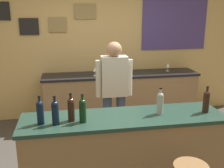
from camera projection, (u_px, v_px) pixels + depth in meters
The scene contains 13 objects.
back_wall at pixel (98, 43), 5.13m from camera, with size 6.00×0.09×2.80m.
bar_counter at pixel (123, 154), 3.08m from camera, with size 2.23×0.60×0.92m.
side_counter at pixel (121, 97), 5.09m from camera, with size 2.85×0.56×0.90m.
bartender at pixel (114, 90), 3.84m from camera, with size 0.52×0.21×1.62m.
wine_bottle_a at pixel (40, 112), 2.72m from camera, with size 0.07×0.07×0.31m.
wine_bottle_b at pixel (55, 112), 2.72m from camera, with size 0.07×0.07×0.31m.
wine_bottle_c at pixel (71, 109), 2.80m from camera, with size 0.07×0.07×0.31m.
wine_bottle_d at pixel (83, 110), 2.77m from camera, with size 0.07×0.07×0.31m.
wine_bottle_e at pixel (160, 102), 2.99m from camera, with size 0.07×0.07×0.31m.
wine_bottle_f at pixel (206, 101), 3.04m from camera, with size 0.07×0.07×0.31m.
wine_glass_a at pixel (95, 70), 4.78m from camera, with size 0.07×0.07×0.16m.
wine_glass_b at pixel (125, 67), 5.03m from camera, with size 0.07×0.07×0.16m.
wine_glass_c at pixel (168, 65), 5.14m from camera, with size 0.07×0.07×0.16m.
Camera 1 is at (-0.61, -3.09, 2.06)m, focal length 43.55 mm.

